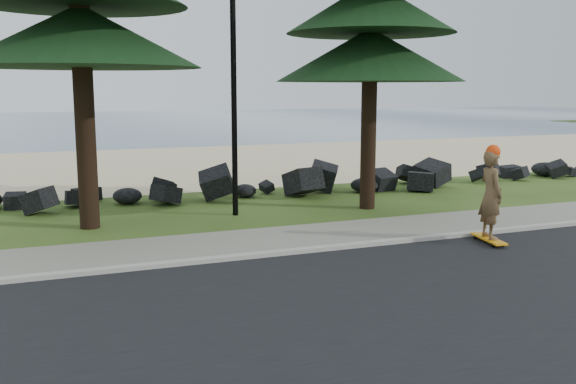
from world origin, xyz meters
name	(u,v)px	position (x,y,z in m)	size (l,w,h in m)	color
ground	(282,243)	(0.00, 0.00, 0.00)	(160.00, 160.00, 0.00)	#304916
road	(398,314)	(0.00, -4.50, 0.01)	(160.00, 7.00, 0.02)	black
kerb	(299,251)	(0.00, -0.90, 0.05)	(160.00, 0.20, 0.10)	#AFAC9E
sidewalk	(278,239)	(0.00, 0.20, 0.04)	(160.00, 2.00, 0.08)	gray
beach_sand	(154,165)	(0.00, 14.50, 0.01)	(160.00, 15.00, 0.01)	beige
ocean	(84,122)	(0.00, 51.00, 0.00)	(160.00, 58.00, 0.01)	#3E5A77
seawall_boulders	(211,200)	(0.00, 5.60, 0.00)	(60.00, 2.40, 1.10)	black
lamp_post	(233,46)	(0.00, 3.20, 4.13)	(0.25, 0.14, 8.14)	black
skateboarder	(491,195)	(3.89, -1.59, 1.01)	(0.54, 1.10, 2.00)	orange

